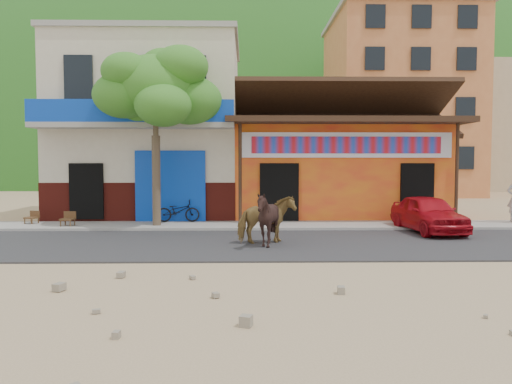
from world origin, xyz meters
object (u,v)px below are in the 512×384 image
(red_car, at_px, (428,213))
(cafe_chair_right, at_px, (67,213))
(cafe_chair_left, at_px, (31,212))
(tree, at_px, (156,136))
(cow_tan, at_px, (266,220))
(scooter, at_px, (178,211))
(cow_dark, at_px, (267,219))

(red_car, distance_m, cafe_chair_right, 11.71)
(red_car, height_order, cafe_chair_left, red_car)
(tree, distance_m, red_car, 9.17)
(cow_tan, bearing_deg, scooter, 17.09)
(tree, distance_m, cafe_chair_right, 3.89)
(cafe_chair_left, relative_size, cafe_chair_right, 0.92)
(tree, xyz_separation_m, scooter, (0.60, 0.89, -2.61))
(red_car, relative_size, cafe_chair_right, 3.89)
(red_car, relative_size, scooter, 2.30)
(red_car, bearing_deg, cow_tan, -163.01)
(tree, relative_size, cow_tan, 3.93)
(cow_dark, relative_size, cafe_chair_right, 1.61)
(tree, distance_m, cafe_chair_left, 5.13)
(tree, relative_size, cow_dark, 4.21)
(tree, height_order, cafe_chair_right, tree)
(cow_tan, bearing_deg, cow_dark, 163.53)
(tree, relative_size, scooter, 4.00)
(cow_tan, xyz_separation_m, cafe_chair_right, (-6.48, 3.20, -0.12))
(cow_dark, height_order, scooter, cow_dark)
(tree, relative_size, red_car, 1.74)
(red_car, distance_m, cafe_chair_left, 13.25)
(tree, xyz_separation_m, cow_dark, (3.56, -3.83, -2.37))
(cow_dark, relative_size, red_car, 0.41)
(cow_tan, distance_m, scooter, 5.16)
(cow_dark, bearing_deg, cow_tan, 149.25)
(cafe_chair_right, bearing_deg, tree, 8.59)
(cafe_chair_left, height_order, cafe_chair_right, cafe_chair_right)
(cafe_chair_right, bearing_deg, cow_tan, -20.42)
(cow_dark, bearing_deg, scooter, -179.99)
(cafe_chair_left, bearing_deg, scooter, 23.27)
(cafe_chair_right, bearing_deg, scooter, 22.09)
(tree, height_order, cow_dark, tree)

